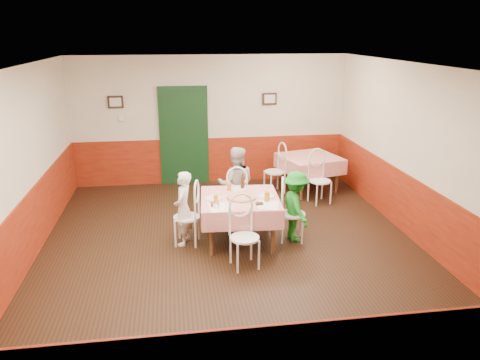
{
  "coord_description": "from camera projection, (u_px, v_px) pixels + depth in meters",
  "views": [
    {
      "loc": [
        -0.84,
        -6.66,
        3.27
      ],
      "look_at": [
        0.17,
        0.22,
        1.05
      ],
      "focal_mm": 35.0,
      "sensor_mm": 36.0,
      "label": 1
    }
  ],
  "objects": [
    {
      "name": "floor",
      "position": [
        232.0,
        248.0,
        7.39
      ],
      "size": [
        7.0,
        7.0,
        0.0
      ],
      "primitive_type": "plane",
      "color": "black",
      "rests_on": "ground"
    },
    {
      "name": "ceiling",
      "position": [
        230.0,
        66.0,
        6.54
      ],
      "size": [
        7.0,
        7.0,
        0.0
      ],
      "primitive_type": "plane",
      "color": "white",
      "rests_on": "back_wall"
    },
    {
      "name": "back_wall",
      "position": [
        211.0,
        120.0,
        10.26
      ],
      "size": [
        6.0,
        0.1,
        2.8
      ],
      "primitive_type": "cube",
      "color": "beige",
      "rests_on": "ground"
    },
    {
      "name": "front_wall",
      "position": [
        288.0,
        281.0,
        3.67
      ],
      "size": [
        6.0,
        0.1,
        2.8
      ],
      "primitive_type": "cube",
      "color": "beige",
      "rests_on": "ground"
    },
    {
      "name": "left_wall",
      "position": [
        19.0,
        171.0,
        6.55
      ],
      "size": [
        0.1,
        7.0,
        2.8
      ],
      "primitive_type": "cube",
      "color": "beige",
      "rests_on": "ground"
    },
    {
      "name": "right_wall",
      "position": [
        419.0,
        155.0,
        7.38
      ],
      "size": [
        0.1,
        7.0,
        2.8
      ],
      "primitive_type": "cube",
      "color": "beige",
      "rests_on": "ground"
    },
    {
      "name": "wainscot_back",
      "position": [
        212.0,
        160.0,
        10.52
      ],
      "size": [
        6.0,
        0.03,
        1.0
      ],
      "primitive_type": "cube",
      "color": "maroon",
      "rests_on": "ground"
    },
    {
      "name": "wainscot_left",
      "position": [
        29.0,
        230.0,
        6.83
      ],
      "size": [
        0.03,
        7.0,
        1.0
      ],
      "primitive_type": "cube",
      "color": "maroon",
      "rests_on": "ground"
    },
    {
      "name": "wainscot_right",
      "position": [
        412.0,
        208.0,
        7.65
      ],
      "size": [
        0.03,
        7.0,
        1.0
      ],
      "primitive_type": "cube",
      "color": "maroon",
      "rests_on": "ground"
    },
    {
      "name": "door",
      "position": [
        184.0,
        137.0,
        10.24
      ],
      "size": [
        0.96,
        0.06,
        2.1
      ],
      "primitive_type": "cube",
      "color": "black",
      "rests_on": "ground"
    },
    {
      "name": "picture_left",
      "position": [
        116.0,
        102.0,
        9.8
      ],
      "size": [
        0.32,
        0.03,
        0.26
      ],
      "primitive_type": "cube",
      "color": "black",
      "rests_on": "back_wall"
    },
    {
      "name": "picture_right",
      "position": [
        270.0,
        99.0,
        10.26
      ],
      "size": [
        0.32,
        0.03,
        0.26
      ],
      "primitive_type": "cube",
      "color": "black",
      "rests_on": "back_wall"
    },
    {
      "name": "thermostat",
      "position": [
        122.0,
        118.0,
        9.92
      ],
      "size": [
        0.1,
        0.03,
        0.1
      ],
      "primitive_type": "cube",
      "color": "white",
      "rests_on": "back_wall"
    },
    {
      "name": "main_table",
      "position": [
        240.0,
        220.0,
        7.51
      ],
      "size": [
        1.3,
        1.3,
        0.77
      ],
      "primitive_type": "cube",
      "rotation": [
        0.0,
        0.0,
        -0.07
      ],
      "color": "red",
      "rests_on": "ground"
    },
    {
      "name": "second_table",
      "position": [
        309.0,
        174.0,
        9.94
      ],
      "size": [
        1.36,
        1.36,
        0.77
      ],
      "primitive_type": "cube",
      "rotation": [
        0.0,
        0.0,
        0.25
      ],
      "color": "red",
      "rests_on": "ground"
    },
    {
      "name": "chair_left",
      "position": [
        187.0,
        217.0,
        7.42
      ],
      "size": [
        0.5,
        0.5,
        0.9
      ],
      "primitive_type": null,
      "rotation": [
        0.0,
        0.0,
        -1.8
      ],
      "color": "white",
      "rests_on": "ground"
    },
    {
      "name": "chair_right",
      "position": [
        292.0,
        214.0,
        7.55
      ],
      "size": [
        0.5,
        0.5,
        0.9
      ],
      "primitive_type": null,
      "rotation": [
        0.0,
        0.0,
        1.34
      ],
      "color": "white",
      "rests_on": "ground"
    },
    {
      "name": "chair_far",
      "position": [
        236.0,
        198.0,
        8.29
      ],
      "size": [
        0.44,
        0.44,
        0.9
      ],
      "primitive_type": null,
      "rotation": [
        0.0,
        0.0,
        3.09
      ],
      "color": "white",
      "rests_on": "ground"
    },
    {
      "name": "chair_near",
      "position": [
        245.0,
        238.0,
        6.68
      ],
      "size": [
        0.49,
        0.49,
        0.9
      ],
      "primitive_type": null,
      "rotation": [
        0.0,
        0.0,
        0.19
      ],
      "color": "white",
      "rests_on": "ground"
    },
    {
      "name": "chair_second_a",
      "position": [
        275.0,
        172.0,
        9.81
      ],
      "size": [
        0.51,
        0.51,
        0.9
      ],
      "primitive_type": null,
      "rotation": [
        0.0,
        0.0,
        -1.32
      ],
      "color": "white",
      "rests_on": "ground"
    },
    {
      "name": "chair_second_b",
      "position": [
        320.0,
        181.0,
        9.21
      ],
      "size": [
        0.51,
        0.51,
        0.9
      ],
      "primitive_type": null,
      "rotation": [
        0.0,
        0.0,
        0.25
      ],
      "color": "white",
      "rests_on": "ground"
    },
    {
      "name": "pizza",
      "position": [
        242.0,
        197.0,
        7.35
      ],
      "size": [
        0.47,
        0.47,
        0.03
      ],
      "primitive_type": "cylinder",
      "rotation": [
        0.0,
        0.0,
        -0.07
      ],
      "color": "#B74723",
      "rests_on": "main_table"
    },
    {
      "name": "plate_left",
      "position": [
        213.0,
        198.0,
        7.33
      ],
      "size": [
        0.27,
        0.27,
        0.01
      ],
      "primitive_type": "cylinder",
      "rotation": [
        0.0,
        0.0,
        -0.07
      ],
      "color": "white",
      "rests_on": "main_table"
    },
    {
      "name": "plate_right",
      "position": [
        266.0,
        196.0,
        7.44
      ],
      "size": [
        0.27,
        0.27,
        0.01
      ],
      "primitive_type": "cylinder",
      "rotation": [
        0.0,
        0.0,
        -0.07
      ],
      "color": "white",
      "rests_on": "main_table"
    },
    {
      "name": "plate_far",
      "position": [
        239.0,
        189.0,
        7.77
      ],
      "size": [
        0.27,
        0.27,
        0.01
      ],
      "primitive_type": "cylinder",
      "rotation": [
        0.0,
        0.0,
        -0.07
      ],
      "color": "white",
      "rests_on": "main_table"
    },
    {
      "name": "glass_a",
      "position": [
        216.0,
        199.0,
        7.11
      ],
      "size": [
        0.08,
        0.08,
        0.13
      ],
      "primitive_type": "cylinder",
      "rotation": [
        0.0,
        0.0,
        -0.07
      ],
      "color": "#BF7219",
      "rests_on": "main_table"
    },
    {
      "name": "glass_b",
      "position": [
        267.0,
        197.0,
        7.2
      ],
      "size": [
        0.09,
        0.09,
        0.15
      ],
      "primitive_type": "cylinder",
      "rotation": [
        0.0,
        0.0,
        -0.07
      ],
      "color": "#BF7219",
      "rests_on": "main_table"
    },
    {
      "name": "glass_c",
      "position": [
        229.0,
        187.0,
        7.71
      ],
      "size": [
        0.07,
        0.07,
        0.12
      ],
      "primitive_type": "cylinder",
      "rotation": [
        0.0,
        0.0,
        -0.07
      ],
      "color": "#BF7219",
      "rests_on": "main_table"
    },
    {
      "name": "beer_bottle",
      "position": [
        243.0,
        182.0,
        7.76
      ],
      "size": [
        0.07,
        0.07,
        0.24
      ],
      "primitive_type": "cylinder",
      "rotation": [
        0.0,
        0.0,
        -0.07
      ],
      "color": "#381C0A",
      "rests_on": "main_table"
    },
    {
      "name": "shaker_a",
      "position": [
        214.0,
        205.0,
        6.95
      ],
      "size": [
        0.04,
        0.04,
        0.09
      ],
      "primitive_type": "cylinder",
      "rotation": [
        0.0,
        0.0,
        -0.07
      ],
      "color": "silver",
      "rests_on": "main_table"
    },
    {
      "name": "shaker_b",
      "position": [
        218.0,
        206.0,
        6.9
      ],
      "size": [
        0.04,
        0.04,
        0.09
      ],
      "primitive_type": "cylinder",
      "rotation": [
        0.0,
        0.0,
        -0.07
      ],
      "color": "silver",
      "rests_on": "main_table"
    },
    {
      "name": "shaker_c",
      "position": [
        212.0,
        204.0,
        6.98
      ],
      "size": [
        0.04,
        0.04,
        0.09
      ],
      "primitive_type": "cylinder",
      "rotation": [
        0.0,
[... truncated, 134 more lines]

